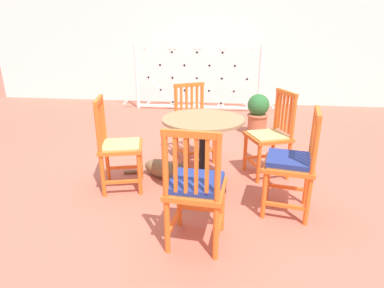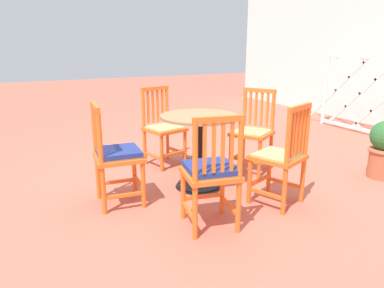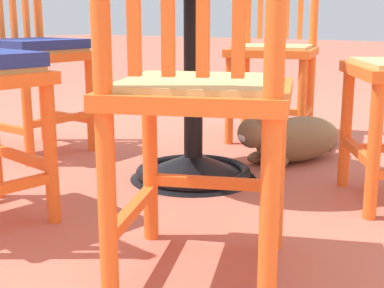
# 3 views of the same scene
# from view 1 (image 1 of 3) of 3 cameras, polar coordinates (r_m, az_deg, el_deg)

# --- Properties ---
(ground_plane) EXTENTS (24.00, 24.00, 0.00)m
(ground_plane) POSITION_cam_1_polar(r_m,az_deg,el_deg) (3.20, -0.42, -7.82)
(ground_plane) COLOR #BC604C
(building_wall_backdrop) EXTENTS (10.00, 0.20, 2.80)m
(building_wall_backdrop) POSITION_cam_1_polar(r_m,az_deg,el_deg) (6.98, 4.40, 18.95)
(building_wall_backdrop) COLOR white
(building_wall_backdrop) RESTS_ON ground_plane
(lattice_fence_panel) EXTENTS (3.07, 0.06, 1.26)m
(lattice_fence_panel) POSITION_cam_1_polar(r_m,az_deg,el_deg) (6.26, 0.89, 11.84)
(lattice_fence_panel) COLOR white
(lattice_fence_panel) RESTS_ON ground_plane
(cafe_table) EXTENTS (0.76, 0.76, 0.73)m
(cafe_table) POSITION_cam_1_polar(r_m,az_deg,el_deg) (3.04, 1.92, -3.44)
(cafe_table) COLOR black
(cafe_table) RESTS_ON ground_plane
(orange_chair_near_fence) EXTENTS (0.52, 0.52, 0.91)m
(orange_chair_near_fence) POSITION_cam_1_polar(r_m,az_deg,el_deg) (3.43, 14.00, 1.32)
(orange_chair_near_fence) COLOR orange
(orange_chair_near_fence) RESTS_ON ground_plane
(orange_chair_by_planter) EXTENTS (0.55, 0.55, 0.91)m
(orange_chair_by_planter) POSITION_cam_1_polar(r_m,az_deg,el_deg) (3.73, 0.37, 3.40)
(orange_chair_by_planter) COLOR orange
(orange_chair_by_planter) RESTS_ON ground_plane
(orange_chair_tucked_in) EXTENTS (0.49, 0.49, 0.91)m
(orange_chair_tucked_in) POSITION_cam_1_polar(r_m,az_deg,el_deg) (3.11, -13.26, -0.47)
(orange_chair_tucked_in) COLOR orange
(orange_chair_tucked_in) RESTS_ON ground_plane
(orange_chair_facing_out) EXTENTS (0.43, 0.43, 0.91)m
(orange_chair_facing_out) POSITION_cam_1_polar(r_m,az_deg,el_deg) (2.22, 0.65, -8.02)
(orange_chair_facing_out) COLOR orange
(orange_chair_facing_out) RESTS_ON ground_plane
(orange_chair_at_corner) EXTENTS (0.47, 0.47, 0.91)m
(orange_chair_at_corner) POSITION_cam_1_polar(r_m,az_deg,el_deg) (2.74, 17.63, -3.42)
(orange_chair_at_corner) COLOR orange
(orange_chair_at_corner) RESTS_ON ground_plane
(tabby_cat) EXTENTS (0.73, 0.36, 0.23)m
(tabby_cat) POSITION_cam_1_polar(r_m,az_deg,el_deg) (3.37, -4.94, -4.60)
(tabby_cat) COLOR brown
(tabby_cat) RESTS_ON ground_plane
(terracotta_planter) EXTENTS (0.32, 0.32, 0.62)m
(terracotta_planter) POSITION_cam_1_polar(r_m,az_deg,el_deg) (4.81, 11.84, 5.42)
(terracotta_planter) COLOR #B25B3D
(terracotta_planter) RESTS_ON ground_plane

